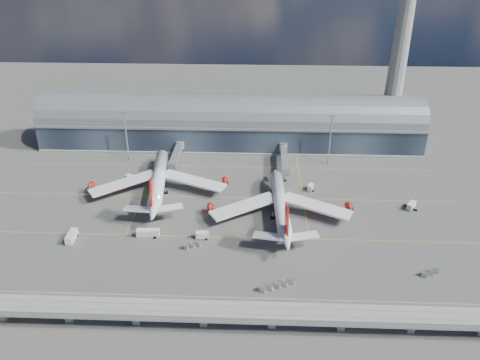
{
  "coord_description": "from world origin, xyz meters",
  "views": [
    {
      "loc": [
        14.76,
        -156.07,
        102.52
      ],
      "look_at": [
        8.01,
        10.0,
        14.0
      ],
      "focal_mm": 35.0,
      "sensor_mm": 36.0,
      "label": 1
    }
  ],
  "objects_px": {
    "control_tower": "(401,47)",
    "cargo_train_0": "(192,246)",
    "service_truck_1": "(202,235)",
    "cargo_train_2": "(430,273)",
    "service_truck_3": "(411,206)",
    "airliner_left": "(158,181)",
    "airliner_right": "(280,205)",
    "service_truck_4": "(310,187)",
    "service_truck_0": "(72,237)",
    "cargo_train_1": "(277,285)",
    "service_truck_2": "(148,233)",
    "floodlight_mast_right": "(330,139)",
    "floodlight_mast_left": "(126,136)",
    "service_truck_5": "(132,179)"
  },
  "relations": [
    {
      "from": "airliner_left",
      "to": "service_truck_1",
      "type": "bearing_deg",
      "value": -63.14
    },
    {
      "from": "service_truck_4",
      "to": "cargo_train_2",
      "type": "height_order",
      "value": "service_truck_4"
    },
    {
      "from": "airliner_left",
      "to": "cargo_train_1",
      "type": "xyz_separation_m",
      "value": [
        50.59,
        -61.07,
        -4.79
      ]
    },
    {
      "from": "service_truck_0",
      "to": "service_truck_5",
      "type": "xyz_separation_m",
      "value": [
        11.17,
        46.71,
        -0.04
      ]
    },
    {
      "from": "control_tower",
      "to": "service_truck_4",
      "type": "distance_m",
      "value": 87.68
    },
    {
      "from": "service_truck_3",
      "to": "control_tower",
      "type": "bearing_deg",
      "value": 120.89
    },
    {
      "from": "floodlight_mast_right",
      "to": "service_truck_4",
      "type": "bearing_deg",
      "value": -112.45
    },
    {
      "from": "control_tower",
      "to": "service_truck_3",
      "type": "xyz_separation_m",
      "value": [
        -5.56,
        -69.31,
        -50.23
      ]
    },
    {
      "from": "floodlight_mast_right",
      "to": "service_truck_2",
      "type": "relative_size",
      "value": 2.95
    },
    {
      "from": "service_truck_0",
      "to": "cargo_train_2",
      "type": "height_order",
      "value": "service_truck_0"
    },
    {
      "from": "service_truck_1",
      "to": "service_truck_3",
      "type": "height_order",
      "value": "service_truck_1"
    },
    {
      "from": "service_truck_1",
      "to": "cargo_train_2",
      "type": "relative_size",
      "value": 0.7
    },
    {
      "from": "airliner_left",
      "to": "airliner_right",
      "type": "bearing_deg",
      "value": -25.32
    },
    {
      "from": "service_truck_5",
      "to": "cargo_train_0",
      "type": "xyz_separation_m",
      "value": [
        34.49,
        -49.3,
        -0.81
      ]
    },
    {
      "from": "control_tower",
      "to": "service_truck_1",
      "type": "height_order",
      "value": "control_tower"
    },
    {
      "from": "control_tower",
      "to": "service_truck_0",
      "type": "height_order",
      "value": "control_tower"
    },
    {
      "from": "service_truck_3",
      "to": "service_truck_4",
      "type": "distance_m",
      "value": 43.04
    },
    {
      "from": "cargo_train_2",
      "to": "airliner_right",
      "type": "bearing_deg",
      "value": 82.03
    },
    {
      "from": "service_truck_2",
      "to": "service_truck_5",
      "type": "distance_m",
      "value": 46.28
    },
    {
      "from": "floodlight_mast_right",
      "to": "service_truck_3",
      "type": "height_order",
      "value": "floodlight_mast_right"
    },
    {
      "from": "service_truck_0",
      "to": "cargo_train_2",
      "type": "distance_m",
      "value": 128.89
    },
    {
      "from": "service_truck_3",
      "to": "cargo_train_1",
      "type": "xyz_separation_m",
      "value": [
        -57.37,
        -51.41,
        -0.51
      ]
    },
    {
      "from": "airliner_right",
      "to": "service_truck_2",
      "type": "distance_m",
      "value": 53.34
    },
    {
      "from": "floodlight_mast_left",
      "to": "service_truck_1",
      "type": "xyz_separation_m",
      "value": [
        44.61,
        -66.2,
        -12.21
      ]
    },
    {
      "from": "floodlight_mast_left",
      "to": "cargo_train_0",
      "type": "distance_m",
      "value": 84.18
    },
    {
      "from": "floodlight_mast_left",
      "to": "service_truck_0",
      "type": "height_order",
      "value": "floodlight_mast_left"
    },
    {
      "from": "service_truck_4",
      "to": "cargo_train_0",
      "type": "bearing_deg",
      "value": -118.47
    },
    {
      "from": "floodlight_mast_left",
      "to": "airliner_right",
      "type": "height_order",
      "value": "floodlight_mast_left"
    },
    {
      "from": "service_truck_4",
      "to": "service_truck_0",
      "type": "bearing_deg",
      "value": -137.53
    },
    {
      "from": "airliner_right",
      "to": "service_truck_1",
      "type": "distance_m",
      "value": 34.54
    },
    {
      "from": "service_truck_1",
      "to": "cargo_train_1",
      "type": "bearing_deg",
      "value": -138.9
    },
    {
      "from": "service_truck_4",
      "to": "cargo_train_0",
      "type": "distance_m",
      "value": 65.32
    },
    {
      "from": "airliner_left",
      "to": "cargo_train_2",
      "type": "bearing_deg",
      "value": -34.06
    },
    {
      "from": "floodlight_mast_left",
      "to": "cargo_train_1",
      "type": "distance_m",
      "value": 118.12
    },
    {
      "from": "service_truck_3",
      "to": "service_truck_5",
      "type": "height_order",
      "value": "service_truck_5"
    },
    {
      "from": "service_truck_3",
      "to": "service_truck_4",
      "type": "height_order",
      "value": "service_truck_3"
    },
    {
      "from": "airliner_right",
      "to": "cargo_train_0",
      "type": "distance_m",
      "value": 40.28
    },
    {
      "from": "service_truck_0",
      "to": "cargo_train_1",
      "type": "height_order",
      "value": "service_truck_0"
    },
    {
      "from": "service_truck_0",
      "to": "service_truck_4",
      "type": "relative_size",
      "value": 1.6
    },
    {
      "from": "control_tower",
      "to": "cargo_train_0",
      "type": "relative_size",
      "value": 14.85
    },
    {
      "from": "control_tower",
      "to": "floodlight_mast_left",
      "type": "relative_size",
      "value": 4.01
    },
    {
      "from": "floodlight_mast_right",
      "to": "cargo_train_2",
      "type": "xyz_separation_m",
      "value": [
        23.95,
        -84.14,
        -12.78
      ]
    },
    {
      "from": "control_tower",
      "to": "service_truck_2",
      "type": "bearing_deg",
      "value": -139.8
    },
    {
      "from": "control_tower",
      "to": "service_truck_4",
      "type": "bearing_deg",
      "value": -130.0
    },
    {
      "from": "airliner_left",
      "to": "service_truck_2",
      "type": "distance_m",
      "value": 34.56
    },
    {
      "from": "airliner_left",
      "to": "airliner_right",
      "type": "relative_size",
      "value": 1.05
    },
    {
      "from": "service_truck_5",
      "to": "airliner_right",
      "type": "bearing_deg",
      "value": -80.54
    },
    {
      "from": "airliner_right",
      "to": "service_truck_0",
      "type": "height_order",
      "value": "airliner_right"
    },
    {
      "from": "floodlight_mast_right",
      "to": "airliner_left",
      "type": "height_order",
      "value": "floodlight_mast_right"
    },
    {
      "from": "airliner_right",
      "to": "service_truck_2",
      "type": "xyz_separation_m",
      "value": [
        -50.56,
        -16.62,
        -3.52
      ]
    }
  ]
}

